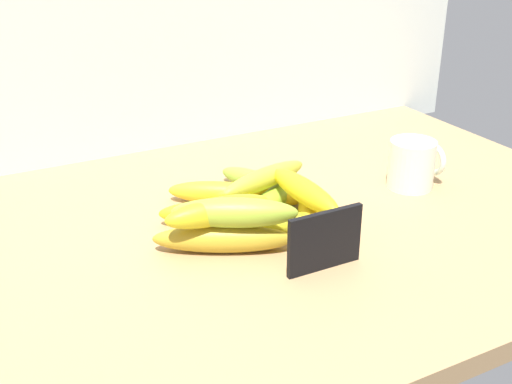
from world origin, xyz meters
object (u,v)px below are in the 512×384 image
(banana_2, at_px, (266,226))
(banana_10, at_px, (235,213))
(coffee_mug, at_px, (413,164))
(banana_0, at_px, (273,200))
(banana_1, at_px, (218,193))
(banana_8, at_px, (304,191))
(banana_7, at_px, (223,239))
(banana_9, at_px, (265,178))
(chalkboard_sign, at_px, (324,243))
(banana_5, at_px, (251,197))
(banana_11, at_px, (218,211))
(banana_6, at_px, (312,215))
(banana_4, at_px, (260,183))
(banana_3, at_px, (224,212))

(banana_2, distance_m, banana_10, 0.08)
(coffee_mug, distance_m, banana_0, 0.26)
(banana_1, height_order, banana_8, banana_8)
(banana_7, xyz_separation_m, banana_9, (0.11, 0.09, 0.03))
(chalkboard_sign, distance_m, banana_5, 0.21)
(banana_2, bearing_deg, banana_10, -163.78)
(banana_11, bearing_deg, banana_6, -3.01)
(banana_0, height_order, banana_2, banana_0)
(banana_10, xyz_separation_m, banana_11, (-0.02, 0.02, -0.00))
(banana_1, xyz_separation_m, banana_4, (0.08, 0.00, -0.00))
(banana_4, height_order, banana_6, banana_6)
(chalkboard_sign, bearing_deg, banana_4, 81.49)
(banana_4, bearing_deg, banana_11, -135.01)
(banana_4, bearing_deg, banana_10, -128.12)
(banana_3, distance_m, banana_7, 0.08)
(banana_5, height_order, banana_11, banana_11)
(banana_6, distance_m, banana_11, 0.15)
(chalkboard_sign, distance_m, banana_11, 0.15)
(coffee_mug, distance_m, banana_3, 0.34)
(coffee_mug, relative_size, banana_6, 0.47)
(banana_1, distance_m, banana_2, 0.14)
(banana_3, bearing_deg, coffee_mug, -3.58)
(banana_9, bearing_deg, chalkboard_sign, -94.48)
(banana_0, bearing_deg, banana_6, -72.81)
(banana_0, distance_m, banana_5, 0.04)
(banana_7, bearing_deg, chalkboard_sign, -45.97)
(banana_1, height_order, banana_10, banana_10)
(banana_2, height_order, banana_6, banana_6)
(banana_0, bearing_deg, coffee_mug, -6.05)
(banana_3, height_order, banana_4, banana_3)
(banana_4, xyz_separation_m, banana_6, (0.01, -0.15, 0.00))
(chalkboard_sign, relative_size, banana_7, 0.56)
(banana_3, xyz_separation_m, banana_10, (-0.02, -0.08, 0.04))
(chalkboard_sign, bearing_deg, banana_9, 85.52)
(banana_9, distance_m, banana_10, 0.14)
(chalkboard_sign, bearing_deg, banana_2, 103.01)
(banana_5, bearing_deg, banana_2, -104.71)
(coffee_mug, distance_m, banana_9, 0.27)
(banana_3, bearing_deg, chalkboard_sign, -70.33)
(chalkboard_sign, relative_size, banana_5, 0.64)
(chalkboard_sign, bearing_deg, banana_11, 132.09)
(banana_9, distance_m, banana_11, 0.14)
(banana_8, bearing_deg, banana_3, 147.84)
(banana_4, xyz_separation_m, banana_10, (-0.12, -0.16, 0.04))
(banana_6, bearing_deg, banana_7, -179.41)
(chalkboard_sign, height_order, banana_8, chalkboard_sign)
(banana_6, bearing_deg, banana_2, 173.92)
(banana_4, relative_size, banana_7, 0.84)
(banana_1, height_order, banana_7, banana_7)
(banana_0, xyz_separation_m, banana_1, (-0.06, 0.07, -0.00))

